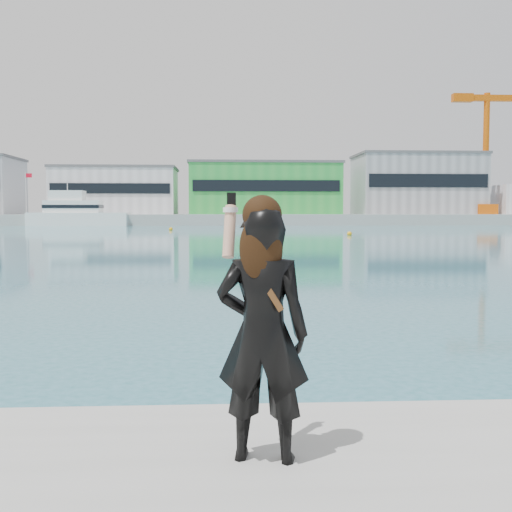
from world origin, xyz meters
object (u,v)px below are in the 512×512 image
(buoy_near, at_px, (349,235))
(buoy_far, at_px, (171,230))
(woman, at_px, (262,326))
(motor_yacht, at_px, (76,213))
(dock_crane, at_px, (492,149))

(buoy_near, distance_m, buoy_far, 27.89)
(buoy_far, distance_m, woman, 81.32)
(motor_yacht, distance_m, buoy_far, 35.77)
(dock_crane, distance_m, motor_yacht, 81.40)
(dock_crane, xyz_separation_m, woman, (-53.99, -122.17, -13.43))
(buoy_far, height_order, woman, woman)
(motor_yacht, xyz_separation_m, woman, (25.66, -111.28, -0.65))
(dock_crane, distance_m, woman, 134.24)
(dock_crane, bearing_deg, buoy_far, -145.87)
(dock_crane, distance_m, buoy_far, 74.86)
(woman, bearing_deg, buoy_far, -74.86)
(buoy_near, xyz_separation_m, buoy_far, (-19.77, 19.68, 0.00))
(dock_crane, height_order, buoy_near, dock_crane)
(buoy_far, bearing_deg, buoy_near, -44.87)
(buoy_near, bearing_deg, woman, -102.01)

